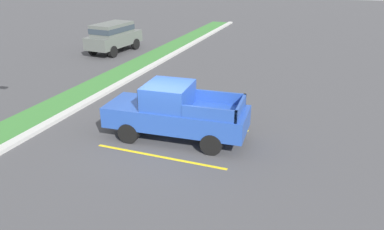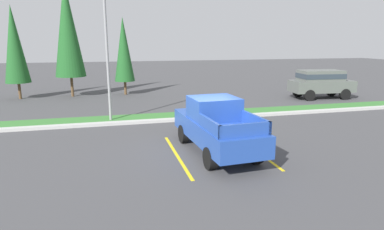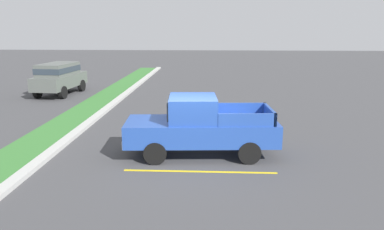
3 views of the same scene
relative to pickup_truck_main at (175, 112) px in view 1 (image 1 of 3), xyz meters
The scene contains 7 objects.
ground_plane 1.14m from the pickup_truck_main, 141.88° to the left, with size 120.00×120.00×0.00m, color #424244.
parking_line_near 1.86m from the pickup_truck_main, behind, with size 0.12×4.80×0.01m, color yellow.
parking_line_far 1.87m from the pickup_truck_main, ahead, with size 0.12×4.80×0.01m, color yellow.
curb_strip 5.38m from the pickup_truck_main, 93.90° to the left, with size 56.00×0.40×0.15m, color #B2B2AD.
grass_median 6.47m from the pickup_truck_main, 93.23° to the left, with size 56.00×1.80×0.06m, color #387533.
pickup_truck_main is the anchor object (origin of this frame).
suv_distant 14.96m from the pickup_truck_main, 40.16° to the left, with size 4.73×2.25×2.10m.
Camera 1 is at (-11.17, -5.27, 6.17)m, focal length 34.60 mm.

